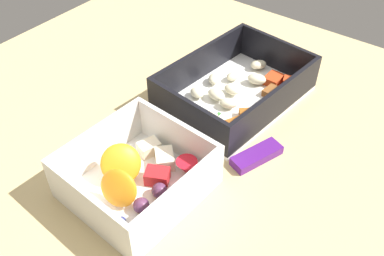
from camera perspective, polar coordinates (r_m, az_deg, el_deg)
table_surface at (r=57.86cm, az=-2.38°, el=-2.32°), size 80.00×80.00×2.00cm
pasta_container at (r=62.92cm, az=5.96°, el=5.07°), size 22.60×16.91×5.81cm
fruit_bowl at (r=50.15cm, az=-7.05°, el=-6.52°), size 15.61×14.72×6.04cm
candy_bar at (r=54.82cm, az=8.68°, el=-3.68°), size 7.40×4.59×1.20cm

